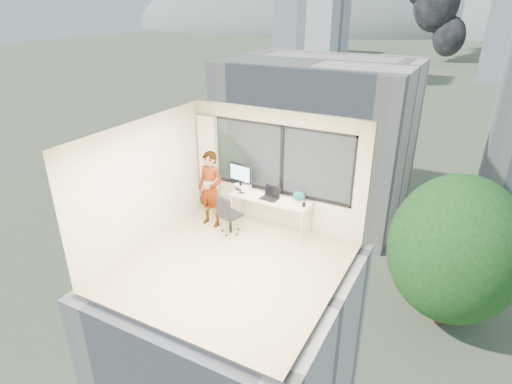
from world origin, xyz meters
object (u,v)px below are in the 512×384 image
Objects in this scene: desk at (270,213)px; person at (211,189)px; chair at (230,214)px; laptop at (269,194)px; monitor at (241,176)px; handbag at (299,196)px; game_console at (243,186)px.

desk is 1.41m from person.
laptop reaches higher than chair.
laptop is at bearing 52.30° from chair.
person is at bearing -119.56° from monitor.
desk is 0.50m from laptop.
monitor is 1.54× the size of laptop.
monitor is 1.41m from handbag.
handbag reaches higher than desk.
handbag is at bearing 16.21° from desk.
person is at bearing 178.15° from handbag.
laptop is (0.81, -0.26, 0.08)m from game_console.
handbag reaches higher than chair.
person is 6.44× the size of handbag.
person is (-1.24, -0.45, 0.49)m from desk.
person is at bearing -103.35° from game_console.
game_console is (0.44, 0.64, -0.07)m from person.
person reaches higher than game_console.
handbag is at bearing 12.23° from monitor.
person is at bearing -178.45° from chair.
handbag is (0.58, 0.24, -0.02)m from laptop.
chair is (-0.67, -0.58, 0.08)m from desk.
desk is at bearing 22.31° from person.
laptop is 0.63m from handbag.
chair is at bearing -138.15° from laptop.
laptop is at bearing -178.24° from handbag.
person is 4.40× the size of laptop.
person reaches higher than desk.
person is 1.31m from laptop.
monitor is at bearing -68.48° from game_console.
handbag is at bearing 26.74° from laptop.
laptop is at bearing 3.79° from game_console.
game_console is at bearing 57.77° from person.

